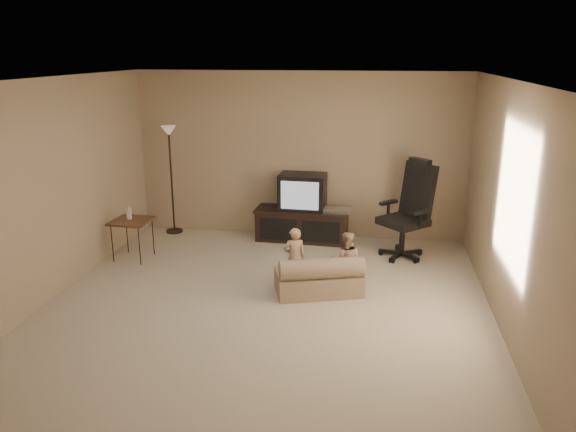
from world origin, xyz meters
name	(u,v)px	position (x,y,z in m)	size (l,w,h in m)	color
floor	(264,311)	(0.00, 0.00, 0.00)	(5.50, 5.50, 0.00)	#B6A891
room_shell	(262,177)	(0.00, 0.00, 1.52)	(5.50, 5.50, 5.50)	silver
tv_stand	(303,213)	(0.10, 2.49, 0.42)	(1.44, 0.58, 1.02)	black
office_chair	(407,222)	(1.62, 2.02, 0.49)	(0.89, 0.89, 1.37)	black
side_table	(131,221)	(-2.11, 1.33, 0.54)	(0.54, 0.54, 0.75)	brown
floor_lamp	(170,156)	(-1.97, 2.55, 1.23)	(0.26, 0.26, 1.68)	black
child_sofa	(319,278)	(0.56, 0.56, 0.20)	(1.12, 0.83, 0.49)	#9E866B
toddler_left	(294,258)	(0.23, 0.72, 0.38)	(0.27, 0.20, 0.75)	tan
toddler_right	(346,261)	(0.85, 0.72, 0.37)	(0.36, 0.20, 0.73)	tan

